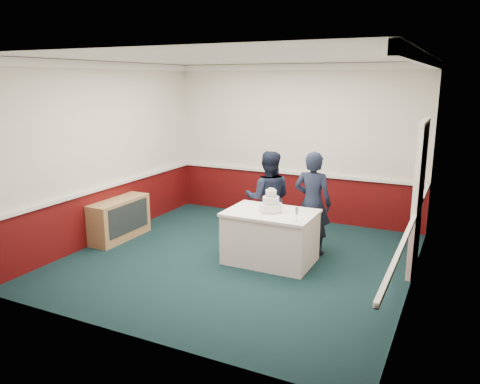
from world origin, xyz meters
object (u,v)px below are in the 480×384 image
at_px(sideboard, 120,219).
at_px(champagne_flute, 297,211).
at_px(cake_table, 270,236).
at_px(person_man, 268,199).
at_px(wedding_cake, 271,204).
at_px(cake_knife, 264,215).
at_px(person_woman, 312,203).

distance_m(sideboard, champagne_flute, 3.30).
bearing_deg(cake_table, champagne_flute, -29.25).
height_order(champagne_flute, person_man, person_man).
bearing_deg(cake_table, wedding_cake, 90.00).
xyz_separation_m(cake_table, champagne_flute, (0.50, -0.28, 0.53)).
distance_m(cake_knife, person_woman, 0.96).
bearing_deg(cake_table, person_woman, 55.39).
distance_m(cake_table, champagne_flute, 0.78).
xyz_separation_m(cake_knife, person_man, (-0.30, 0.90, -0.00)).
height_order(person_man, person_woman, person_woman).
relative_size(sideboard, cake_table, 0.91).
bearing_deg(sideboard, person_man, 19.56).
xyz_separation_m(cake_knife, champagne_flute, (0.53, -0.08, 0.14)).
bearing_deg(sideboard, person_woman, 14.09).
xyz_separation_m(cake_table, cake_knife, (-0.03, -0.20, 0.39)).
height_order(sideboard, cake_table, cake_table).
bearing_deg(cake_knife, person_man, 111.22).
xyz_separation_m(sideboard, wedding_cake, (2.75, 0.16, 0.55)).
relative_size(sideboard, cake_knife, 5.45).
xyz_separation_m(sideboard, person_woman, (3.19, 0.80, 0.47)).
distance_m(cake_knife, champagne_flute, 0.55).
height_order(sideboard, champagne_flute, champagne_flute).
bearing_deg(champagne_flute, cake_table, 150.75).
bearing_deg(wedding_cake, sideboard, -176.64).
bearing_deg(person_man, person_woman, 156.57).
distance_m(sideboard, cake_table, 2.76).
distance_m(cake_table, person_woman, 0.88).
distance_m(sideboard, cake_knife, 2.76).
relative_size(cake_table, cake_knife, 6.00).
bearing_deg(wedding_cake, cake_knife, -98.53).
relative_size(cake_table, person_man, 0.83).
bearing_deg(cake_knife, champagne_flute, -5.98).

